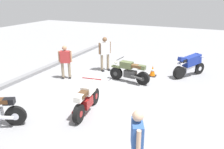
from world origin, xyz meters
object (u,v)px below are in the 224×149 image
object	(u,v)px
person_in_white_shirt	(105,51)
motorcycle_blue_sportbike	(190,65)
motorcycle_olive_vintage	(129,72)
traffic_cone	(153,71)
person_in_red_shirt	(65,60)
person_in_blue_shirt	(137,142)
motorcycle_cream_vintage	(87,99)

from	to	relation	value
person_in_white_shirt	motorcycle_blue_sportbike	bearing A→B (deg)	52.05
motorcycle_olive_vintage	traffic_cone	xyz separation A→B (m)	(1.22, -0.76, -0.23)
person_in_red_shirt	motorcycle_blue_sportbike	bearing A→B (deg)	-89.98
person_in_blue_shirt	traffic_cone	bearing A→B (deg)	78.18
person_in_blue_shirt	person_in_white_shirt	bearing A→B (deg)	97.83
motorcycle_cream_vintage	person_in_blue_shirt	world-z (taller)	person_in_blue_shirt
motorcycle_blue_sportbike	person_in_blue_shirt	distance (m)	7.29
person_in_red_shirt	person_in_white_shirt	world-z (taller)	person_in_white_shirt
motorcycle_cream_vintage	person_in_white_shirt	distance (m)	4.48
person_in_white_shirt	traffic_cone	bearing A→B (deg)	43.91
person_in_white_shirt	motorcycle_olive_vintage	bearing A→B (deg)	9.09
motorcycle_cream_vintage	motorcycle_blue_sportbike	bearing A→B (deg)	-35.68
person_in_blue_shirt	motorcycle_cream_vintage	bearing A→B (deg)	115.88
motorcycle_cream_vintage	person_in_blue_shirt	xyz separation A→B (m)	(-2.11, -2.47, 0.49)
person_in_red_shirt	person_in_blue_shirt	distance (m)	6.73
motorcycle_olive_vintage	traffic_cone	size ratio (longest dim) A/B	3.69
motorcycle_cream_vintage	traffic_cone	size ratio (longest dim) A/B	3.69
motorcycle_cream_vintage	motorcycle_blue_sportbike	world-z (taller)	motorcycle_blue_sportbike
traffic_cone	motorcycle_olive_vintage	bearing A→B (deg)	148.05
person_in_white_shirt	person_in_blue_shirt	size ratio (longest dim) A/B	1.04
motorcycle_olive_vintage	person_in_red_shirt	bearing A→B (deg)	21.39
motorcycle_cream_vintage	person_in_red_shirt	bearing A→B (deg)	39.28
motorcycle_olive_vintage	person_in_white_shirt	size ratio (longest dim) A/B	1.10
person_in_white_shirt	traffic_cone	distance (m)	2.63
motorcycle_cream_vintage	motorcycle_olive_vintage	bearing A→B (deg)	-13.80
traffic_cone	person_in_white_shirt	bearing A→B (deg)	94.69
person_in_white_shirt	traffic_cone	size ratio (longest dim) A/B	3.35
motorcycle_olive_vintage	person_in_blue_shirt	distance (m)	5.75
motorcycle_cream_vintage	person_in_blue_shirt	size ratio (longest dim) A/B	1.14
motorcycle_blue_sportbike	person_in_white_shirt	world-z (taller)	person_in_white_shirt
motorcycle_olive_vintage	motorcycle_cream_vintage	xyz separation A→B (m)	(-3.21, 0.34, 0.00)
motorcycle_blue_sportbike	person_in_red_shirt	size ratio (longest dim) A/B	1.05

